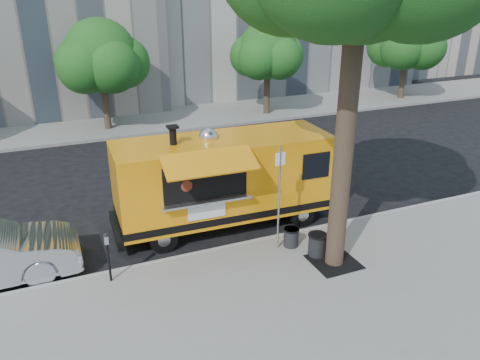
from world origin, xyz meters
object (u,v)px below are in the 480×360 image
object	(u,v)px
sign_post	(279,192)
trash_bin_left	(291,237)
parking_meter	(108,252)
trash_bin_right	(317,244)
far_tree_b	(101,56)
far_tree_c	(268,50)
far_tree_d	(408,39)
food_truck	(223,179)

from	to	relation	value
sign_post	trash_bin_left	world-z (taller)	sign_post
parking_meter	trash_bin_right	xyz separation A→B (m)	(5.37, -0.95, -0.50)
far_tree_b	trash_bin_left	distance (m)	14.99
far_tree_c	far_tree_b	bearing A→B (deg)	178.09
far_tree_c	sign_post	xyz separation A→B (m)	(-6.45, -13.95, -1.87)
far_tree_d	trash_bin_left	world-z (taller)	far_tree_d
far_tree_d	food_truck	world-z (taller)	far_tree_d
far_tree_c	food_truck	bearing A→B (deg)	-121.49
far_tree_d	trash_bin_right	bearing A→B (deg)	-136.37
far_tree_d	parking_meter	bearing A→B (deg)	-146.40
trash_bin_right	sign_post	bearing A→B (deg)	137.37
far_tree_c	sign_post	world-z (taller)	far_tree_c
far_tree_d	trash_bin_right	distance (m)	21.86
sign_post	parking_meter	bearing A→B (deg)	177.48
parking_meter	far_tree_c	bearing A→B (deg)	51.34
far_tree_b	trash_bin_right	xyz separation A→B (m)	(3.37, -15.00, -3.35)
far_tree_c	far_tree_d	size ratio (longest dim) A/B	0.92
parking_meter	trash_bin_right	distance (m)	5.47
far_tree_d	trash_bin_left	distance (m)	21.71
far_tree_b	far_tree_d	distance (m)	19.00
far_tree_b	trash_bin_right	size ratio (longest dim) A/B	8.71
far_tree_d	sign_post	xyz separation A→B (m)	(-16.45, -14.15, -2.04)
parking_meter	food_truck	size ratio (longest dim) A/B	0.20
trash_bin_left	far_tree_c	bearing A→B (deg)	66.63
food_truck	trash_bin_right	distance (m)	3.47
far_tree_d	far_tree_c	bearing A→B (deg)	-178.85
parking_meter	far_tree_b	bearing A→B (deg)	81.90
sign_post	trash_bin_right	xyz separation A→B (m)	(0.82, -0.75, -1.36)
far_tree_b	parking_meter	distance (m)	14.48
far_tree_d	parking_meter	size ratio (longest dim) A/B	4.23
trash_bin_left	far_tree_b	bearing A→B (deg)	101.66
sign_post	trash_bin_right	size ratio (longest dim) A/B	4.75
far_tree_d	trash_bin_left	xyz separation A→B (m)	(-16.05, -14.20, -3.45)
sign_post	trash_bin_left	xyz separation A→B (m)	(0.40, -0.05, -1.41)
parking_meter	trash_bin_right	world-z (taller)	parking_meter
sign_post	far_tree_c	bearing A→B (deg)	65.19
sign_post	food_truck	distance (m)	2.28
food_truck	trash_bin_left	size ratio (longest dim) A/B	12.64
far_tree_d	food_truck	xyz separation A→B (m)	(-17.25, -12.03, -2.32)
far_tree_c	sign_post	bearing A→B (deg)	-114.81
trash_bin_left	food_truck	bearing A→B (deg)	118.91
food_truck	parking_meter	bearing A→B (deg)	-150.89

